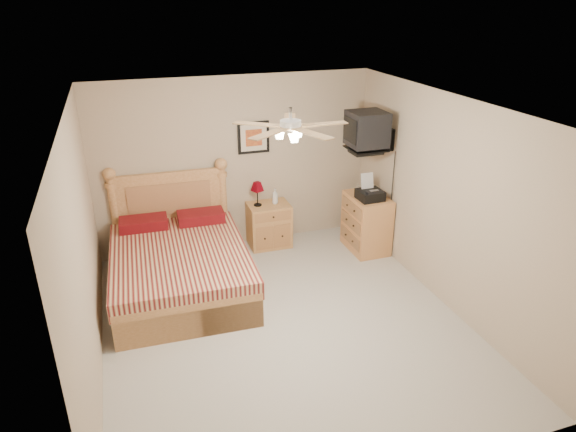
# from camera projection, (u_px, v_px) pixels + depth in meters

# --- Properties ---
(floor) EXTENTS (4.50, 4.50, 0.00)m
(floor) POSITION_uv_depth(u_px,v_px,m) (285.00, 324.00, 5.93)
(floor) COLOR #AAA49A
(floor) RESTS_ON ground
(ceiling) EXTENTS (4.00, 4.50, 0.04)m
(ceiling) POSITION_uv_depth(u_px,v_px,m) (284.00, 108.00, 4.92)
(ceiling) COLOR white
(ceiling) RESTS_ON ground
(wall_back) EXTENTS (4.00, 0.04, 2.50)m
(wall_back) POSITION_uv_depth(u_px,v_px,m) (236.00, 164.00, 7.38)
(wall_back) COLOR tan
(wall_back) RESTS_ON ground
(wall_front) EXTENTS (4.00, 0.04, 2.50)m
(wall_front) POSITION_uv_depth(u_px,v_px,m) (387.00, 357.00, 3.47)
(wall_front) COLOR tan
(wall_front) RESTS_ON ground
(wall_left) EXTENTS (0.04, 4.50, 2.50)m
(wall_left) POSITION_uv_depth(u_px,v_px,m) (83.00, 254.00, 4.84)
(wall_left) COLOR tan
(wall_left) RESTS_ON ground
(wall_right) EXTENTS (0.04, 4.50, 2.50)m
(wall_right) POSITION_uv_depth(u_px,v_px,m) (446.00, 203.00, 6.01)
(wall_right) COLOR tan
(wall_right) RESTS_ON ground
(bed) EXTENTS (1.70, 2.19, 1.38)m
(bed) POSITION_uv_depth(u_px,v_px,m) (178.00, 242.00, 6.33)
(bed) COLOR #AB6E3A
(bed) RESTS_ON ground
(nightstand) EXTENTS (0.61, 0.46, 0.66)m
(nightstand) POSITION_uv_depth(u_px,v_px,m) (269.00, 225.00, 7.66)
(nightstand) COLOR #AD7833
(nightstand) RESTS_ON ground
(table_lamp) EXTENTS (0.25, 0.25, 0.36)m
(table_lamp) POSITION_uv_depth(u_px,v_px,m) (257.00, 194.00, 7.43)
(table_lamp) COLOR #63010D
(table_lamp) RESTS_ON nightstand
(lotion_bottle) EXTENTS (0.10, 0.10, 0.23)m
(lotion_bottle) POSITION_uv_depth(u_px,v_px,m) (275.00, 196.00, 7.52)
(lotion_bottle) COLOR silver
(lotion_bottle) RESTS_ON nightstand
(framed_picture) EXTENTS (0.46, 0.04, 0.46)m
(framed_picture) POSITION_uv_depth(u_px,v_px,m) (253.00, 137.00, 7.29)
(framed_picture) COLOR black
(framed_picture) RESTS_ON wall_back
(dresser) EXTENTS (0.50, 0.71, 0.84)m
(dresser) POSITION_uv_depth(u_px,v_px,m) (366.00, 223.00, 7.50)
(dresser) COLOR #C6824E
(dresser) RESTS_ON ground
(fax_machine) EXTENTS (0.35, 0.37, 0.36)m
(fax_machine) POSITION_uv_depth(u_px,v_px,m) (371.00, 188.00, 7.14)
(fax_machine) COLOR black
(fax_machine) RESTS_ON dresser
(magazine_lower) EXTENTS (0.26, 0.32, 0.03)m
(magazine_lower) POSITION_uv_depth(u_px,v_px,m) (362.00, 190.00, 7.52)
(magazine_lower) COLOR #A99D88
(magazine_lower) RESTS_ON dresser
(magazine_upper) EXTENTS (0.29, 0.34, 0.02)m
(magazine_upper) POSITION_uv_depth(u_px,v_px,m) (363.00, 188.00, 7.54)
(magazine_upper) COLOR tan
(magazine_upper) RESTS_ON magazine_lower
(wall_tv) EXTENTS (0.56, 0.46, 0.58)m
(wall_tv) POSITION_uv_depth(u_px,v_px,m) (377.00, 131.00, 6.87)
(wall_tv) COLOR black
(wall_tv) RESTS_ON wall_right
(ceiling_fan) EXTENTS (1.14, 1.14, 0.28)m
(ceiling_fan) POSITION_uv_depth(u_px,v_px,m) (291.00, 127.00, 4.81)
(ceiling_fan) COLOR white
(ceiling_fan) RESTS_ON ceiling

